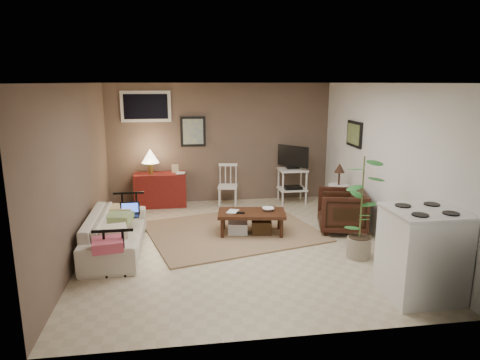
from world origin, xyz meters
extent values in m
plane|color=#C1B293|center=(0.00, 0.00, 0.00)|extent=(5.00, 5.00, 0.00)
cube|color=black|center=(-0.55, 2.48, 1.45)|extent=(0.50, 0.03, 0.60)
cube|color=black|center=(2.23, 1.05, 1.52)|extent=(0.03, 0.60, 0.45)
cube|color=silver|center=(-1.45, 2.48, 1.95)|extent=(0.96, 0.03, 0.60)
cube|color=#917754|center=(-0.01, 0.54, 0.01)|extent=(3.07, 2.69, 0.03)
cube|color=#3E2011|center=(0.28, 0.37, 0.36)|extent=(1.14, 0.71, 0.05)
cylinder|color=#3E2011|center=(-0.21, 0.24, 0.17)|extent=(0.06, 0.06, 0.34)
cylinder|color=#3E2011|center=(0.71, 0.10, 0.17)|extent=(0.06, 0.06, 0.34)
cylinder|color=#3E2011|center=(-0.15, 0.64, 0.17)|extent=(0.06, 0.06, 0.34)
cylinder|color=#3E2011|center=(0.77, 0.51, 0.17)|extent=(0.06, 0.06, 0.34)
cube|color=black|center=(0.09, 0.31, 0.40)|extent=(0.14, 0.06, 0.02)
cube|color=#442918|center=(0.44, 0.35, 0.12)|extent=(0.35, 0.31, 0.23)
cube|color=silver|center=(0.06, 0.41, 0.11)|extent=(0.35, 0.31, 0.20)
imported|color=white|center=(-1.80, 0.01, 0.37)|extent=(0.56, 1.90, 0.74)
cube|color=black|center=(-1.62, 0.29, 0.43)|extent=(0.29, 0.20, 0.01)
cube|color=black|center=(-1.62, 0.39, 0.53)|extent=(0.29, 0.01, 0.18)
cube|color=blue|center=(-1.62, 0.38, 0.53)|extent=(0.25, 0.00, 0.15)
cube|color=maroon|center=(-1.23, 2.26, 0.33)|extent=(1.00, 0.44, 0.67)
cylinder|color=olive|center=(-1.39, 2.21, 0.78)|extent=(0.11, 0.11, 0.22)
cone|color=#FFE7B7|center=(-1.39, 2.21, 1.02)|extent=(0.33, 0.33, 0.27)
cube|color=tan|center=(-0.93, 2.28, 0.74)|extent=(0.13, 0.02, 0.17)
cube|color=silver|center=(0.09, 2.10, 0.39)|extent=(0.43, 0.43, 0.04)
cylinder|color=silver|center=(-0.09, 1.96, 0.19)|extent=(0.03, 0.03, 0.37)
cylinder|color=silver|center=(0.23, 1.91, 0.19)|extent=(0.03, 0.03, 0.37)
cylinder|color=silver|center=(-0.04, 2.28, 0.19)|extent=(0.03, 0.03, 0.37)
cylinder|color=silver|center=(0.28, 2.23, 0.19)|extent=(0.03, 0.03, 0.37)
cube|color=silver|center=(0.12, 2.26, 0.80)|extent=(0.37, 0.10, 0.05)
cube|color=silver|center=(1.42, 2.14, 0.68)|extent=(0.55, 0.45, 0.04)
cube|color=silver|center=(1.42, 2.14, 0.28)|extent=(0.55, 0.45, 0.03)
cylinder|color=silver|center=(1.18, 1.95, 0.35)|extent=(0.04, 0.04, 0.70)
cylinder|color=silver|center=(1.66, 1.95, 0.35)|extent=(0.04, 0.04, 0.70)
cylinder|color=silver|center=(1.18, 2.33, 0.35)|extent=(0.04, 0.04, 0.70)
cylinder|color=silver|center=(1.66, 2.33, 0.35)|extent=(0.04, 0.04, 0.70)
cube|color=black|center=(1.42, 2.14, 0.73)|extent=(0.25, 0.14, 0.03)
cube|color=black|center=(1.42, 2.14, 0.96)|extent=(0.51, 0.55, 0.42)
cube|color=#DEA756|center=(1.42, 2.14, 0.96)|extent=(0.41, 0.45, 0.34)
cube|color=black|center=(1.42, 2.09, 0.30)|extent=(0.35, 0.25, 0.10)
cylinder|color=silver|center=(1.99, 1.07, 0.01)|extent=(0.26, 0.26, 0.03)
cylinder|color=silver|center=(1.99, 1.07, 0.30)|extent=(0.05, 0.05, 0.56)
cylinder|color=silver|center=(1.99, 1.07, 0.59)|extent=(0.37, 0.37, 0.03)
cylinder|color=black|center=(1.99, 1.07, 0.73)|extent=(0.03, 0.03, 0.24)
cone|color=#311D14|center=(1.99, 1.07, 0.92)|extent=(0.19, 0.19, 0.17)
imported|color=black|center=(1.78, 0.32, 0.38)|extent=(0.85, 0.88, 0.76)
cylinder|color=gray|center=(1.61, -0.75, 0.15)|extent=(0.33, 0.33, 0.29)
cylinder|color=#4C602D|center=(1.61, -0.75, 0.87)|extent=(0.02, 0.02, 1.15)
cube|color=white|center=(1.84, -1.91, 0.50)|extent=(0.78, 0.72, 1.00)
cube|color=silver|center=(1.84, -1.91, 1.02)|extent=(0.80, 0.75, 0.03)
cylinder|color=black|center=(1.66, -2.08, 1.04)|extent=(0.18, 0.18, 0.01)
cylinder|color=black|center=(2.02, -2.08, 1.04)|extent=(0.18, 0.18, 0.01)
cylinder|color=black|center=(1.66, -1.73, 1.04)|extent=(0.18, 0.18, 0.01)
cylinder|color=black|center=(2.02, -1.73, 1.04)|extent=(0.18, 0.18, 0.01)
imported|color=#3E2011|center=(0.56, 0.40, 0.48)|extent=(0.20, 0.06, 0.19)
imported|color=#3E2011|center=(-0.10, 0.44, 0.49)|extent=(0.15, 0.08, 0.22)
imported|color=#3E2011|center=(-0.91, 2.17, 0.78)|extent=(0.17, 0.05, 0.22)
camera|label=1|loc=(-0.85, -6.09, 2.41)|focal=32.00mm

